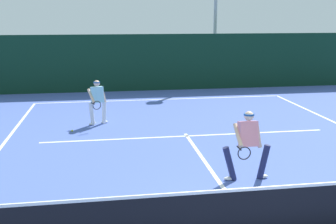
{
  "coord_description": "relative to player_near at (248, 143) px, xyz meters",
  "views": [
    {
      "loc": [
        -2.47,
        -5.74,
        3.67
      ],
      "look_at": [
        -0.73,
        5.3,
        1.0
      ],
      "focal_mm": 43.3,
      "sensor_mm": 36.0,
      "label": 1
    }
  ],
  "objects": [
    {
      "name": "tennis_ball",
      "position": [
        -4.23,
        4.65,
        -0.85
      ],
      "size": [
        0.07,
        0.07,
        0.07
      ],
      "primitive_type": "sphere",
      "color": "#D1E033",
      "rests_on": "ground_plane"
    },
    {
      "name": "court_line_baseline_far",
      "position": [
        -0.65,
        9.32,
        -0.88
      ],
      "size": [
        10.96,
        0.1,
        0.01
      ],
      "primitive_type": "cube",
      "color": "white",
      "rests_on": "ground_plane"
    },
    {
      "name": "player_far",
      "position": [
        -3.4,
        5.45,
        -0.05
      ],
      "size": [
        0.69,
        0.91,
        1.54
      ],
      "rotation": [
        0.0,
        0.0,
        3.55
      ],
      "color": "silver",
      "rests_on": "ground_plane"
    },
    {
      "name": "court_line_service",
      "position": [
        -0.65,
        3.58,
        -0.88
      ],
      "size": [
        8.94,
        0.1,
        0.01
      ],
      "primitive_type": "cube",
      "color": "white",
      "rests_on": "ground_plane"
    },
    {
      "name": "player_near",
      "position": [
        0.0,
        0.0,
        0.0
      ],
      "size": [
        1.13,
        0.88,
        1.61
      ],
      "rotation": [
        0.0,
        0.0,
        3.14
      ],
      "color": "#1E234C",
      "rests_on": "ground_plane"
    },
    {
      "name": "back_fence_windscreen",
      "position": [
        -0.65,
        11.71,
        0.51
      ],
      "size": [
        22.79,
        0.12,
        2.79
      ],
      "primitive_type": "cube",
      "color": "black",
      "rests_on": "ground_plane"
    },
    {
      "name": "court_line_centre",
      "position": [
        -0.65,
        0.64,
        -0.88
      ],
      "size": [
        0.1,
        6.4,
        0.01
      ],
      "primitive_type": "cube",
      "color": "white",
      "rests_on": "ground_plane"
    },
    {
      "name": "tennis_net",
      "position": [
        -0.65,
        -2.56,
        -0.38
      ],
      "size": [
        12.01,
        0.09,
        1.1
      ],
      "color": "#1E4723",
      "rests_on": "ground_plane"
    }
  ]
}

